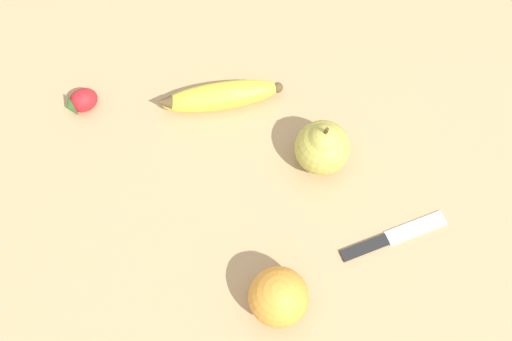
# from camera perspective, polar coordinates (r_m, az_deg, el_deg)

# --- Properties ---
(ground_plane) EXTENTS (3.00, 3.00, 0.00)m
(ground_plane) POSITION_cam_1_polar(r_m,az_deg,el_deg) (0.87, 0.59, -0.49)
(ground_plane) COLOR tan
(banana) EXTENTS (0.19, 0.11, 0.04)m
(banana) POSITION_cam_1_polar(r_m,az_deg,el_deg) (0.91, -3.48, 7.08)
(banana) COLOR yellow
(banana) RESTS_ON ground_plane
(orange) EXTENTS (0.08, 0.08, 0.08)m
(orange) POSITION_cam_1_polar(r_m,az_deg,el_deg) (0.78, 2.17, -11.96)
(orange) COLOR orange
(orange) RESTS_ON ground_plane
(pear) EXTENTS (0.08, 0.08, 0.10)m
(pear) POSITION_cam_1_polar(r_m,az_deg,el_deg) (0.85, 6.36, 2.28)
(pear) COLOR #B7AD47
(pear) RESTS_ON ground_plane
(strawberry) EXTENTS (0.05, 0.04, 0.04)m
(strawberry) POSITION_cam_1_polar(r_m,az_deg,el_deg) (0.94, -16.32, 6.35)
(strawberry) COLOR red
(strawberry) RESTS_ON ground_plane
(paring_knife) EXTENTS (0.16, 0.05, 0.01)m
(paring_knife) POSITION_cam_1_polar(r_m,az_deg,el_deg) (0.85, 12.63, -6.28)
(paring_knife) COLOR silver
(paring_knife) RESTS_ON ground_plane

